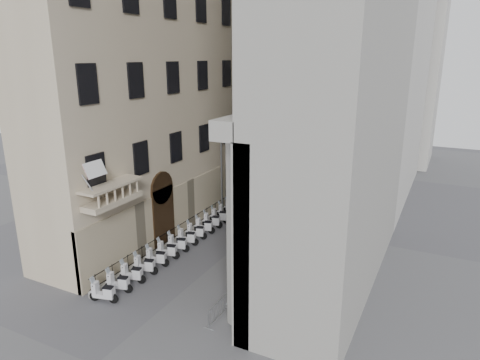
# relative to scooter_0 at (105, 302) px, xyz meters

# --- Properties ---
(left_building) EXTENTS (5.00, 36.00, 34.00)m
(left_building) POSITION_rel_scooter_0_xyz_m (-4.14, 17.86, 17.00)
(left_building) COLOR beige
(left_building) RESTS_ON ground
(far_building) EXTENTS (22.00, 10.00, 30.00)m
(far_building) POSITION_rel_scooter_0_xyz_m (3.36, 43.86, 15.00)
(far_building) COLOR beige
(far_building) RESTS_ON ground
(iron_fence) EXTENTS (0.30, 28.00, 1.40)m
(iron_fence) POSITION_rel_scooter_0_xyz_m (-0.94, 13.86, 0.00)
(iron_fence) COLOR black
(iron_fence) RESTS_ON ground
(blue_awning) EXTENTS (1.60, 3.00, 3.00)m
(blue_awning) POSITION_rel_scooter_0_xyz_m (7.51, 21.86, 0.00)
(blue_awning) COLOR navy
(blue_awning) RESTS_ON ground
(flag) EXTENTS (1.00, 1.40, 8.20)m
(flag) POSITION_rel_scooter_0_xyz_m (-0.64, 0.86, 0.00)
(flag) COLOR #9E0C11
(flag) RESTS_ON ground
(scooter_0) EXTENTS (1.49, 0.89, 1.50)m
(scooter_0) POSITION_rel_scooter_0_xyz_m (0.00, 0.00, 0.00)
(scooter_0) COLOR silver
(scooter_0) RESTS_ON ground
(scooter_1) EXTENTS (1.49, 0.89, 1.50)m
(scooter_1) POSITION_rel_scooter_0_xyz_m (0.00, 1.22, 0.00)
(scooter_1) COLOR silver
(scooter_1) RESTS_ON ground
(scooter_2) EXTENTS (1.49, 0.89, 1.50)m
(scooter_2) POSITION_rel_scooter_0_xyz_m (0.00, 2.44, 0.00)
(scooter_2) COLOR silver
(scooter_2) RESTS_ON ground
(scooter_3) EXTENTS (1.49, 0.89, 1.50)m
(scooter_3) POSITION_rel_scooter_0_xyz_m (0.00, 3.66, 0.00)
(scooter_3) COLOR silver
(scooter_3) RESTS_ON ground
(scooter_4) EXTENTS (1.49, 0.89, 1.50)m
(scooter_4) POSITION_rel_scooter_0_xyz_m (0.00, 4.88, 0.00)
(scooter_4) COLOR silver
(scooter_4) RESTS_ON ground
(scooter_5) EXTENTS (1.49, 0.89, 1.50)m
(scooter_5) POSITION_rel_scooter_0_xyz_m (0.00, 6.11, 0.00)
(scooter_5) COLOR silver
(scooter_5) RESTS_ON ground
(scooter_6) EXTENTS (1.49, 0.89, 1.50)m
(scooter_6) POSITION_rel_scooter_0_xyz_m (0.00, 7.33, 0.00)
(scooter_6) COLOR silver
(scooter_6) RESTS_ON ground
(scooter_7) EXTENTS (1.49, 0.89, 1.50)m
(scooter_7) POSITION_rel_scooter_0_xyz_m (0.00, 8.55, 0.00)
(scooter_7) COLOR silver
(scooter_7) RESTS_ON ground
(scooter_8) EXTENTS (1.49, 0.89, 1.50)m
(scooter_8) POSITION_rel_scooter_0_xyz_m (0.00, 9.77, 0.00)
(scooter_8) COLOR silver
(scooter_8) RESTS_ON ground
(scooter_9) EXTENTS (1.49, 0.89, 1.50)m
(scooter_9) POSITION_rel_scooter_0_xyz_m (0.00, 10.99, 0.00)
(scooter_9) COLOR silver
(scooter_9) RESTS_ON ground
(scooter_10) EXTENTS (1.49, 0.89, 1.50)m
(scooter_10) POSITION_rel_scooter_0_xyz_m (0.00, 12.21, 0.00)
(scooter_10) COLOR silver
(scooter_10) RESTS_ON ground
(scooter_11) EXTENTS (1.49, 0.89, 1.50)m
(scooter_11) POSITION_rel_scooter_0_xyz_m (0.00, 13.43, 0.00)
(scooter_11) COLOR silver
(scooter_11) RESTS_ON ground
(scooter_12) EXTENTS (1.49, 0.89, 1.50)m
(scooter_12) POSITION_rel_scooter_0_xyz_m (0.00, 14.65, 0.00)
(scooter_12) COLOR silver
(scooter_12) RESTS_ON ground
(scooter_13) EXTENTS (1.49, 0.89, 1.50)m
(scooter_13) POSITION_rel_scooter_0_xyz_m (0.00, 15.87, 0.00)
(scooter_13) COLOR silver
(scooter_13) RESTS_ON ground
(scooter_14) EXTENTS (1.49, 0.89, 1.50)m
(scooter_14) POSITION_rel_scooter_0_xyz_m (0.00, 17.10, 0.00)
(scooter_14) COLOR silver
(scooter_14) RESTS_ON ground
(barrier_0) EXTENTS (0.60, 2.40, 1.10)m
(barrier_0) POSITION_rel_scooter_0_xyz_m (6.60, 1.65, 0.00)
(barrier_0) COLOR #A3A6AB
(barrier_0) RESTS_ON ground
(barrier_1) EXTENTS (0.60, 2.40, 1.10)m
(barrier_1) POSITION_rel_scooter_0_xyz_m (6.60, 4.15, 0.00)
(barrier_1) COLOR #A3A6AB
(barrier_1) RESTS_ON ground
(barrier_2) EXTENTS (0.60, 2.40, 1.10)m
(barrier_2) POSITION_rel_scooter_0_xyz_m (6.60, 6.65, 0.00)
(barrier_2) COLOR #A3A6AB
(barrier_2) RESTS_ON ground
(barrier_3) EXTENTS (0.60, 2.40, 1.10)m
(barrier_3) POSITION_rel_scooter_0_xyz_m (6.60, 9.15, 0.00)
(barrier_3) COLOR #A3A6AB
(barrier_3) RESTS_ON ground
(barrier_4) EXTENTS (0.60, 2.40, 1.10)m
(barrier_4) POSITION_rel_scooter_0_xyz_m (6.60, 11.65, 0.00)
(barrier_4) COLOR #A3A6AB
(barrier_4) RESTS_ON ground
(barrier_5) EXTENTS (0.60, 2.40, 1.10)m
(barrier_5) POSITION_rel_scooter_0_xyz_m (6.60, 14.15, 0.00)
(barrier_5) COLOR #A3A6AB
(barrier_5) RESTS_ON ground
(barrier_6) EXTENTS (0.60, 2.40, 1.10)m
(barrier_6) POSITION_rel_scooter_0_xyz_m (6.60, 16.65, 0.00)
(barrier_6) COLOR #A3A6AB
(barrier_6) RESTS_ON ground
(security_tent) EXTENTS (3.71, 3.71, 3.01)m
(security_tent) POSITION_rel_scooter_0_xyz_m (1.96, 25.34, 2.52)
(security_tent) COLOR silver
(security_tent) RESTS_ON ground
(street_lamp) EXTENTS (2.44, 0.29, 7.46)m
(street_lamp) POSITION_rel_scooter_0_xyz_m (-0.57, 15.39, 4.41)
(street_lamp) COLOR gray
(street_lamp) RESTS_ON ground
(info_kiosk) EXTENTS (0.40, 0.85, 1.73)m
(info_kiosk) POSITION_rel_scooter_0_xyz_m (-0.43, 17.22, 0.87)
(info_kiosk) COLOR black
(info_kiosk) RESTS_ON ground
(pedestrian_a) EXTENTS (0.71, 0.56, 1.70)m
(pedestrian_a) POSITION_rel_scooter_0_xyz_m (2.91, 23.80, 0.85)
(pedestrian_a) COLOR black
(pedestrian_a) RESTS_ON ground
(pedestrian_b) EXTENTS (0.89, 0.72, 1.74)m
(pedestrian_b) POSITION_rel_scooter_0_xyz_m (4.58, 30.87, 0.87)
(pedestrian_b) COLOR black
(pedestrian_b) RESTS_ON ground
(pedestrian_c) EXTENTS (1.00, 0.67, 2.02)m
(pedestrian_c) POSITION_rel_scooter_0_xyz_m (4.36, 31.86, 1.01)
(pedestrian_c) COLOR black
(pedestrian_c) RESTS_ON ground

